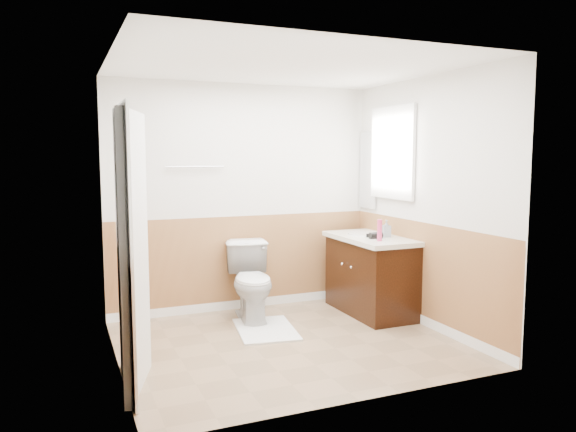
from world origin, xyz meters
name	(u,v)px	position (x,y,z in m)	size (l,w,h in m)	color
floor	(288,343)	(0.00, 0.00, 0.00)	(3.00, 3.00, 0.00)	#8C7051
ceiling	(288,66)	(0.00, 0.00, 2.50)	(3.00, 3.00, 0.00)	white
wall_back	(243,198)	(0.00, 1.30, 1.25)	(3.00, 3.00, 0.00)	silver
wall_front	(362,225)	(0.00, -1.30, 1.25)	(3.00, 3.00, 0.00)	silver
wall_left	(114,215)	(-1.50, 0.00, 1.25)	(3.00, 3.00, 0.00)	silver
wall_right	(427,203)	(1.50, 0.00, 1.25)	(3.00, 3.00, 0.00)	silver
wainscot_back	(244,264)	(0.00, 1.29, 0.50)	(3.00, 3.00, 0.00)	#A27241
wainscot_front	(360,332)	(0.00, -1.29, 0.50)	(3.00, 3.00, 0.00)	#A27241
wainscot_left	(119,307)	(-1.49, 0.00, 0.50)	(2.60, 2.60, 0.00)	#A27241
wainscot_right	(424,276)	(1.49, 0.00, 0.50)	(2.60, 2.60, 0.00)	#A27241
toilet	(252,282)	(-0.06, 0.84, 0.40)	(0.45, 0.79, 0.81)	silver
bath_mat	(266,329)	(-0.06, 0.43, 0.01)	(0.55, 0.80, 0.02)	white
vanity_cabinet	(371,277)	(1.21, 0.57, 0.40)	(0.55, 1.10, 0.80)	black
vanity_knob_left	(351,267)	(0.91, 0.47, 0.55)	(0.03, 0.03, 0.03)	silver
vanity_knob_right	(342,264)	(0.91, 0.67, 0.55)	(0.03, 0.03, 0.03)	silver
countertop	(371,239)	(1.20, 0.57, 0.83)	(0.60, 1.15, 0.05)	silver
sink_basin	(364,233)	(1.21, 0.72, 0.86)	(0.36, 0.36, 0.02)	white
faucet	(378,227)	(1.39, 0.72, 0.92)	(0.02, 0.02, 0.14)	silver
lotion_bottle	(380,230)	(1.11, 0.25, 0.96)	(0.05, 0.05, 0.22)	#CD3568
soap_dispenser	(386,228)	(1.33, 0.46, 0.94)	(0.08, 0.08, 0.18)	gray
hair_dryer_body	(376,235)	(1.16, 0.40, 0.89)	(0.07, 0.07, 0.14)	black
hair_dryer_handle	(367,237)	(1.13, 0.52, 0.86)	(0.03, 0.03, 0.07)	black
mirror_panel	(368,170)	(1.48, 1.10, 1.55)	(0.02, 0.35, 0.90)	silver
window_frame	(392,153)	(1.47, 0.59, 1.75)	(0.04, 0.80, 1.00)	white
window_glass	(393,153)	(1.49, 0.59, 1.75)	(0.01, 0.70, 0.90)	white
door	(135,252)	(-1.40, -0.45, 1.02)	(0.05, 0.80, 2.04)	white
door_frame	(124,252)	(-1.48, -0.45, 1.03)	(0.02, 0.92, 2.10)	white
door_knob	(138,254)	(-1.34, -0.12, 0.95)	(0.06, 0.06, 0.06)	silver
towel_bar	(195,167)	(-0.55, 1.25, 1.60)	(0.02, 0.02, 0.62)	silver
tp_holder_bar	(237,248)	(-0.10, 1.23, 0.70)	(0.02, 0.02, 0.14)	silver
tp_roll	(237,248)	(-0.10, 1.23, 0.70)	(0.11, 0.11, 0.10)	white
tp_sheet	(237,258)	(-0.10, 1.23, 0.59)	(0.10, 0.01, 0.16)	white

